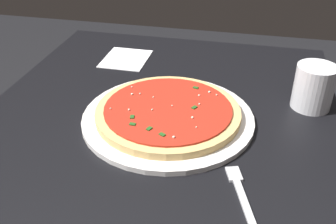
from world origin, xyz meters
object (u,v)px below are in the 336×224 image
serving_plate (168,118)px  cup_tall_drink (314,87)px  fork (243,200)px  pizza (168,112)px  napkin_folded_right (126,59)px

serving_plate → cup_tall_drink: bearing=112.6°
cup_tall_drink → fork: (0.33, -0.13, -0.05)m
serving_plate → pizza: (0.00, 0.00, 0.02)m
cup_tall_drink → serving_plate: bearing=-67.4°
napkin_folded_right → cup_tall_drink: bearing=72.3°
serving_plate → napkin_folded_right: bearing=-146.6°
fork → pizza: bearing=-140.4°
fork → serving_plate: bearing=-140.4°
serving_plate → cup_tall_drink: size_ratio=3.66×
cup_tall_drink → napkin_folded_right: 0.51m
fork → napkin_folded_right: bearing=-143.8°
serving_plate → pizza: bearing=0.1°
cup_tall_drink → napkin_folded_right: (-0.16, -0.49, -0.05)m
napkin_folded_right → fork: size_ratio=0.78×
pizza → fork: 0.27m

